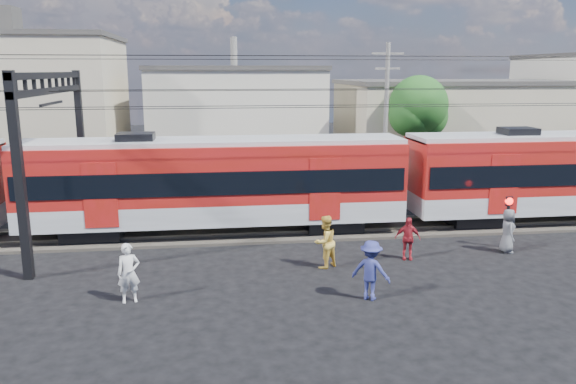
% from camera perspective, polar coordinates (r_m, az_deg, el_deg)
% --- Properties ---
extents(ground, '(120.00, 120.00, 0.00)m').
position_cam_1_polar(ground, '(17.54, 4.97, -11.29)').
color(ground, black).
rests_on(ground, ground).
extents(track_bed, '(70.00, 3.40, 0.12)m').
position_cam_1_polar(track_bed, '(24.93, 1.04, -3.89)').
color(track_bed, '#2D2823').
rests_on(track_bed, ground).
extents(rail_near, '(70.00, 0.12, 0.12)m').
position_cam_1_polar(rail_near, '(24.19, 1.30, -4.11)').
color(rail_near, '#59544C').
rests_on(rail_near, track_bed).
extents(rail_far, '(70.00, 0.12, 0.12)m').
position_cam_1_polar(rail_far, '(25.62, 0.80, -3.17)').
color(rail_far, '#59544C').
rests_on(rail_far, track_bed).
extents(commuter_train, '(50.30, 3.08, 4.17)m').
position_cam_1_polar(commuter_train, '(24.13, -6.91, 1.19)').
color(commuter_train, black).
rests_on(commuter_train, ground).
extents(catenary, '(70.00, 9.30, 7.52)m').
position_cam_1_polar(catenary, '(24.30, -19.69, 7.16)').
color(catenary, black).
rests_on(catenary, ground).
extents(building_west, '(14.28, 10.20, 9.30)m').
position_cam_1_polar(building_west, '(41.97, -26.39, 7.80)').
color(building_west, gray).
rests_on(building_west, ground).
extents(building_midwest, '(12.24, 12.24, 7.30)m').
position_cam_1_polar(building_midwest, '(42.84, -5.40, 7.73)').
color(building_midwest, beige).
rests_on(building_midwest, ground).
extents(building_mideast, '(16.32, 10.20, 6.30)m').
position_cam_1_polar(building_mideast, '(43.56, 16.46, 6.70)').
color(building_mideast, gray).
rests_on(building_mideast, ground).
extents(utility_pole_mid, '(1.80, 0.24, 8.50)m').
position_cam_1_polar(utility_pole_mid, '(32.23, 9.90, 7.70)').
color(utility_pole_mid, slate).
rests_on(utility_pole_mid, ground).
extents(tree_near, '(3.82, 3.64, 6.72)m').
position_cam_1_polar(tree_near, '(36.18, 13.33, 8.23)').
color(tree_near, '#382619').
rests_on(tree_near, ground).
extents(pedestrian_a, '(0.76, 0.59, 1.86)m').
position_cam_1_polar(pedestrian_a, '(18.00, -15.88, -7.92)').
color(pedestrian_a, silver).
rests_on(pedestrian_a, ground).
extents(pedestrian_b, '(1.19, 1.13, 1.93)m').
position_cam_1_polar(pedestrian_b, '(20.27, 3.78, -5.07)').
color(pedestrian_b, gold).
rests_on(pedestrian_b, ground).
extents(pedestrian_c, '(1.41, 1.25, 1.89)m').
position_cam_1_polar(pedestrian_c, '(17.69, 8.41, -7.87)').
color(pedestrian_c, navy).
rests_on(pedestrian_c, ground).
extents(pedestrian_d, '(1.02, 0.59, 1.63)m').
position_cam_1_polar(pedestrian_d, '(21.61, 12.05, -4.63)').
color(pedestrian_d, maroon).
rests_on(pedestrian_d, ground).
extents(pedestrian_e, '(0.68, 0.93, 1.73)m').
position_cam_1_polar(pedestrian_e, '(23.56, 21.41, -3.69)').
color(pedestrian_e, '#4F4F54').
rests_on(pedestrian_e, ground).
extents(crossing_signal, '(0.31, 0.31, 2.11)m').
position_cam_1_polar(crossing_signal, '(24.01, 21.46, -1.93)').
color(crossing_signal, black).
rests_on(crossing_signal, ground).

